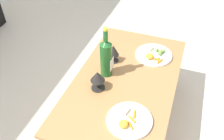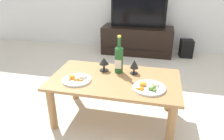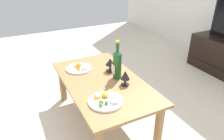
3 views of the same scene
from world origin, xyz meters
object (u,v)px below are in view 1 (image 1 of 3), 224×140
object	(u,v)px
dinner_plate_left	(129,120)
dinner_plate_right	(154,54)
wine_bottle	(106,57)
dining_table	(125,88)
goblet_left	(98,77)
goblet_right	(113,51)

from	to	relation	value
dinner_plate_left	dinner_plate_right	distance (m)	0.62
wine_bottle	dinner_plate_right	size ratio (longest dim) A/B	1.32
dining_table	dinner_plate_right	xyz separation A→B (m)	(0.31, -0.12, 0.09)
wine_bottle	dinner_plate_right	bearing A→B (deg)	-40.60
goblet_left	dinner_plate_right	distance (m)	0.52
goblet_left	goblet_right	world-z (taller)	goblet_right
dining_table	wine_bottle	size ratio (longest dim) A/B	3.22
dinner_plate_left	goblet_right	bearing A→B (deg)	28.72
goblet_right	goblet_left	bearing A→B (deg)	-180.00
dining_table	goblet_right	bearing A→B (deg)	42.09
dinner_plate_right	goblet_right	bearing A→B (deg)	121.07
wine_bottle	dinner_plate_left	bearing A→B (deg)	-141.74
goblet_right	wine_bottle	bearing A→B (deg)	-179.43
goblet_right	dinner_plate_left	bearing A→B (deg)	-151.28
dining_table	dinner_plate_left	world-z (taller)	dinner_plate_left
dining_table	dinner_plate_left	size ratio (longest dim) A/B	4.48
dining_table	wine_bottle	distance (m)	0.26
wine_bottle	dinner_plate_left	distance (m)	0.43
wine_bottle	goblet_left	distance (m)	0.15
dining_table	dinner_plate_right	size ratio (longest dim) A/B	4.26
dining_table	goblet_right	xyz separation A→B (m)	(0.15, 0.14, 0.16)
dinner_plate_right	wine_bottle	bearing A→B (deg)	139.40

